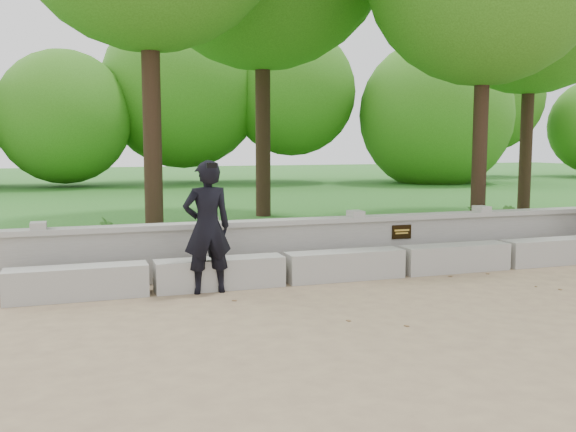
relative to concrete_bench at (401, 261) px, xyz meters
name	(u,v)px	position (x,y,z in m)	size (l,w,h in m)	color
ground	(470,302)	(0.00, -1.90, -0.22)	(80.00, 80.00, 0.00)	#95805B
lawn	(228,203)	(0.00, 12.10, -0.10)	(40.00, 22.00, 0.25)	#296221
concrete_bench	(401,261)	(0.00, 0.00, 0.00)	(11.90, 0.45, 0.45)	#ACA9A2
parapet_wall	(382,241)	(0.00, 0.70, 0.24)	(12.50, 0.35, 0.90)	#A29F99
man_main	(207,227)	(-3.23, -0.21, 0.72)	(0.71, 0.63, 1.89)	black
shrub_a	(108,237)	(-4.48, 1.87, 0.36)	(0.35, 0.24, 0.67)	#367226
shrub_b	(510,222)	(3.17, 1.40, 0.35)	(0.36, 0.29, 0.65)	#367226
shrub_c	(483,223)	(2.53, 1.40, 0.36)	(0.60, 0.52, 0.67)	#367226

